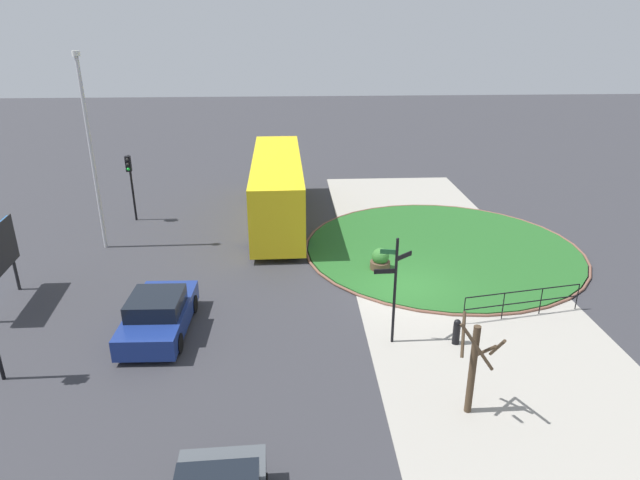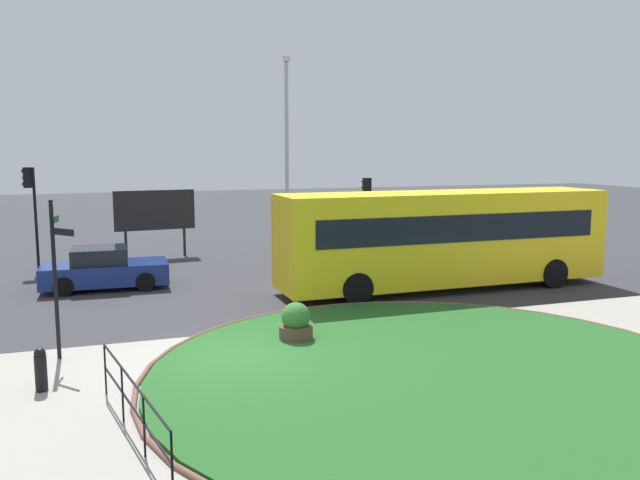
% 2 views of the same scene
% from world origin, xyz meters
% --- Properties ---
extents(ground, '(120.00, 120.00, 0.00)m').
position_xyz_m(ground, '(0.00, 0.00, 0.00)').
color(ground, '#333338').
extents(sidewalk_paving, '(32.00, 8.01, 0.02)m').
position_xyz_m(sidewalk_paving, '(0.00, -2.00, 0.01)').
color(sidewalk_paving, '#9E998E').
rests_on(sidewalk_paving, ground).
extents(grass_island, '(12.26, 12.26, 0.10)m').
position_xyz_m(grass_island, '(3.82, -2.44, 0.05)').
color(grass_island, '#235B23').
rests_on(grass_island, ground).
extents(grass_kerb_ring, '(12.57, 12.57, 0.11)m').
position_xyz_m(grass_kerb_ring, '(3.82, -2.44, 0.06)').
color(grass_kerb_ring, brown).
rests_on(grass_kerb_ring, ground).
extents(signpost_directional, '(0.52, 1.25, 3.64)m').
position_xyz_m(signpost_directional, '(-3.81, 1.24, 2.08)').
color(signpost_directional, black).
rests_on(signpost_directional, ground).
extents(bollard_foreground, '(0.24, 0.24, 0.89)m').
position_xyz_m(bollard_foreground, '(-4.06, -0.81, 0.46)').
color(bollard_foreground, black).
rests_on(bollard_foreground, ground).
extents(railing_grass_edge, '(0.84, 4.41, 1.03)m').
position_xyz_m(railing_grass_edge, '(-2.45, -3.59, 0.68)').
color(railing_grass_edge, black).
rests_on(railing_grass_edge, ground).
extents(bus_yellow, '(11.49, 2.64, 3.30)m').
position_xyz_m(bus_yellow, '(8.17, 5.09, 1.77)').
color(bus_yellow, yellow).
rests_on(bus_yellow, ground).
extents(car_near_lane, '(4.20, 2.02, 1.42)m').
position_xyz_m(car_near_lane, '(-2.78, 8.87, 0.65)').
color(car_near_lane, navy).
rests_on(car_near_lane, ground).
extents(traffic_light_near, '(0.48, 0.32, 4.04)m').
position_xyz_m(traffic_light_near, '(-5.30, 12.90, 2.95)').
color(traffic_light_near, black).
rests_on(traffic_light_near, ground).
extents(traffic_light_far, '(0.49, 0.28, 3.45)m').
position_xyz_m(traffic_light_far, '(8.47, 12.53, 2.54)').
color(traffic_light_far, black).
rests_on(traffic_light_far, ground).
extents(lamppost_tall, '(0.32, 0.32, 8.60)m').
position_xyz_m(lamppost_tall, '(4.90, 12.99, 4.59)').
color(lamppost_tall, '#B7B7BC').
rests_on(lamppost_tall, ground).
extents(billboard_left, '(3.46, 0.46, 2.95)m').
position_xyz_m(billboard_left, '(-0.57, 14.89, 2.02)').
color(billboard_left, black).
rests_on(billboard_left, ground).
extents(planter_near_signpost, '(0.83, 0.83, 1.01)m').
position_xyz_m(planter_near_signpost, '(1.63, 0.75, 0.45)').
color(planter_near_signpost, brown).
rests_on(planter_near_signpost, ground).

